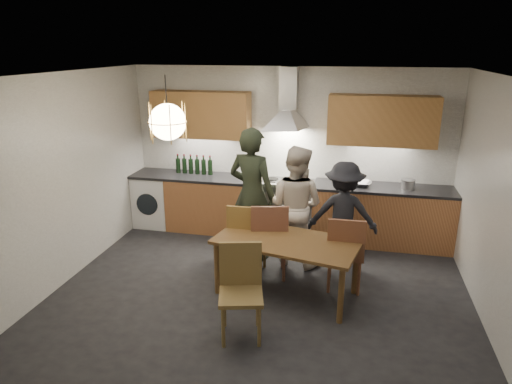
% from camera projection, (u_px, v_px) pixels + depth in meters
% --- Properties ---
extents(ground, '(5.00, 5.00, 0.00)m').
position_uv_depth(ground, '(259.00, 297.00, 5.50)').
color(ground, black).
rests_on(ground, ground).
extents(room_shell, '(5.02, 4.52, 2.61)m').
position_uv_depth(room_shell, '(259.00, 160.00, 4.98)').
color(room_shell, white).
rests_on(room_shell, ground).
extents(counter_run, '(5.00, 0.62, 0.90)m').
position_uv_depth(counter_run, '(286.00, 208.00, 7.17)').
color(counter_run, '#BB7847').
rests_on(counter_run, ground).
extents(range_stove, '(0.90, 0.60, 0.92)m').
position_uv_depth(range_stove, '(285.00, 209.00, 7.17)').
color(range_stove, silver).
rests_on(range_stove, ground).
extents(wall_fixtures, '(4.30, 0.54, 1.10)m').
position_uv_depth(wall_fixtures, '(288.00, 117.00, 6.84)').
color(wall_fixtures, '#BA8347').
rests_on(wall_fixtures, ground).
extents(pendant_lamp, '(0.43, 0.43, 0.70)m').
position_uv_depth(pendant_lamp, '(168.00, 122.00, 4.97)').
color(pendant_lamp, black).
rests_on(pendant_lamp, ground).
extents(dining_table, '(1.81, 1.17, 0.71)m').
position_uv_depth(dining_table, '(287.00, 246.00, 5.41)').
color(dining_table, brown).
rests_on(dining_table, ground).
extents(chair_back_left, '(0.45, 0.45, 1.00)m').
position_uv_depth(chair_back_left, '(247.00, 235.00, 5.85)').
color(chair_back_left, brown).
rests_on(chair_back_left, ground).
extents(chair_back_mid, '(0.55, 0.55, 1.03)m').
position_uv_depth(chair_back_mid, '(269.00, 236.00, 5.79)').
color(chair_back_mid, brown).
rests_on(chair_back_mid, ground).
extents(chair_back_right, '(0.45, 0.45, 0.97)m').
position_uv_depth(chair_back_right, '(345.00, 249.00, 5.48)').
color(chair_back_right, brown).
rests_on(chair_back_right, ground).
extents(chair_front, '(0.54, 0.54, 0.98)m').
position_uv_depth(chair_front, '(241.00, 284.00, 4.69)').
color(chair_front, brown).
rests_on(chair_front, ground).
extents(person_left, '(0.78, 0.61, 1.87)m').
position_uv_depth(person_left, '(252.00, 194.00, 6.30)').
color(person_left, black).
rests_on(person_left, ground).
extents(person_mid, '(0.96, 0.85, 1.65)m').
position_uv_depth(person_mid, '(295.00, 206.00, 6.18)').
color(person_mid, beige).
rests_on(person_mid, ground).
extents(person_right, '(0.94, 0.55, 1.45)m').
position_uv_depth(person_right, '(343.00, 214.00, 6.16)').
color(person_right, black).
rests_on(person_right, ground).
extents(mixing_bowl, '(0.31, 0.31, 0.07)m').
position_uv_depth(mixing_bowl, '(361.00, 184.00, 6.77)').
color(mixing_bowl, silver).
rests_on(mixing_bowl, counter_run).
extents(stock_pot, '(0.23, 0.23, 0.14)m').
position_uv_depth(stock_pot, '(408.00, 185.00, 6.62)').
color(stock_pot, '#ABABAE').
rests_on(stock_pot, counter_run).
extents(wine_bottles, '(0.62, 0.07, 0.31)m').
position_uv_depth(wine_bottles, '(194.00, 164.00, 7.39)').
color(wine_bottles, black).
rests_on(wine_bottles, counter_run).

